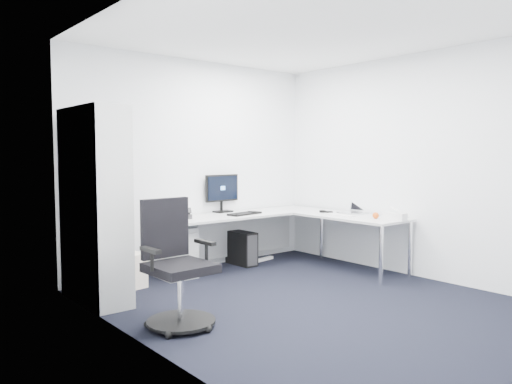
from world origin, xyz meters
TOP-DOWN VIEW (x-y plane):
  - ground at (0.00, 0.00)m, footprint 4.20×4.20m
  - ceiling at (0.00, 0.00)m, footprint 4.20×4.20m
  - wall_back at (0.00, 2.10)m, footprint 3.60×0.02m
  - wall_left at (-1.80, 0.00)m, footprint 0.02×4.20m
  - wall_right at (1.80, 0.00)m, footprint 0.02×4.20m
  - l_desk at (0.55, 1.40)m, footprint 2.42×1.36m
  - drawer_pedestal at (-0.50, 1.82)m, footprint 0.40×0.49m
  - bookshelf at (-1.62, 1.45)m, footprint 0.38×0.98m
  - task_chair at (-1.37, 0.24)m, footprint 0.64×0.64m
  - black_pc_tower at (0.55, 1.84)m, footprint 0.21×0.46m
  - beige_pc_tower at (-1.10, 1.77)m, footprint 0.24×0.43m
  - power_strip at (0.96, 1.83)m, footprint 0.33×0.11m
  - monitor at (0.38, 2.04)m, footprint 0.56×0.22m
  - black_keyboard at (0.45, 1.64)m, footprint 0.52×0.26m
  - mouse at (0.57, 1.64)m, footprint 0.07×0.11m
  - desk_phone at (-0.40, 1.80)m, footprint 0.20×0.20m
  - laptop at (1.61, 0.81)m, footprint 0.39×0.38m
  - white_keyboard at (1.33, 0.78)m, footprint 0.12×0.42m
  - headphones at (1.40, 1.09)m, footprint 0.12×0.20m
  - orange_fruit at (1.41, 0.29)m, footprint 0.08×0.08m
  - tissue_box at (1.46, 0.05)m, footprint 0.16×0.27m

SIDE VIEW (x-z plane):
  - ground at x=0.00m, z-range 0.00..0.00m
  - power_strip at x=0.96m, z-range 0.00..0.04m
  - beige_pc_tower at x=-1.10m, z-range 0.00..0.38m
  - black_pc_tower at x=0.55m, z-range 0.00..0.45m
  - drawer_pedestal at x=-0.50m, z-range 0.00..0.61m
  - l_desk at x=0.55m, z-range 0.00..0.71m
  - task_chair at x=-1.37m, z-range 0.00..1.10m
  - white_keyboard at x=1.33m, z-range 0.71..0.72m
  - black_keyboard at x=0.45m, z-range 0.71..0.73m
  - mouse at x=0.57m, z-range 0.71..0.74m
  - headphones at x=1.40m, z-range 0.71..0.76m
  - orange_fruit at x=1.41m, z-range 0.71..0.79m
  - tissue_box at x=1.46m, z-range 0.71..0.80m
  - desk_phone at x=-0.40m, z-range 0.71..0.83m
  - laptop at x=1.61m, z-range 0.71..0.96m
  - monitor at x=0.38m, z-range 0.71..1.23m
  - bookshelf at x=-1.62m, z-range 0.00..1.95m
  - wall_back at x=0.00m, z-range 0.00..2.70m
  - wall_left at x=-1.80m, z-range 0.00..2.70m
  - wall_right at x=1.80m, z-range 0.00..2.70m
  - ceiling at x=0.00m, z-range 2.70..2.70m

